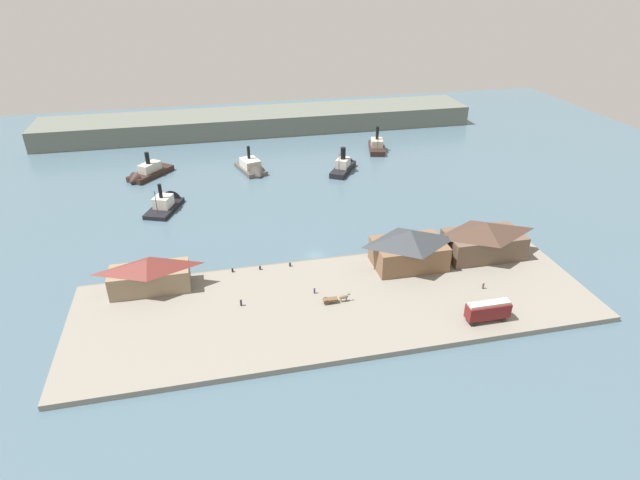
{
  "coord_description": "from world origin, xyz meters",
  "views": [
    {
      "loc": [
        -23.65,
        -110.5,
        65.65
      ],
      "look_at": [
        2.12,
        4.12,
        2.0
      ],
      "focal_mm": 29.38,
      "sensor_mm": 36.0,
      "label": 1
    }
  ],
  "objects_px": {
    "ferry_shed_west_terminal": "(409,247)",
    "mooring_post_center_east": "(233,270)",
    "mooring_post_east": "(290,265)",
    "pedestrian_walking_east": "(483,286)",
    "ferry_departing_north": "(376,145)",
    "ferry_moored_east": "(146,174)",
    "ferry_shed_customs_shed": "(484,239)",
    "street_tram": "(488,310)",
    "mooring_post_center_west": "(260,268)",
    "pedestrian_near_west_shed": "(241,303)",
    "horse_cart": "(336,299)",
    "ferry_shed_central_terminal": "(149,274)",
    "ferry_outer_harbor": "(167,203)",
    "ferry_approaching_west": "(344,166)",
    "pedestrian_near_cart": "(314,291)",
    "ferry_near_quay": "(253,169)"
  },
  "relations": [
    {
      "from": "ferry_departing_north",
      "to": "ferry_moored_east",
      "type": "bearing_deg",
      "value": -172.44
    },
    {
      "from": "ferry_shed_customs_shed",
      "to": "street_tram",
      "type": "bearing_deg",
      "value": -115.88
    },
    {
      "from": "pedestrian_near_west_shed",
      "to": "ferry_near_quay",
      "type": "height_order",
      "value": "ferry_near_quay"
    },
    {
      "from": "ferry_shed_customs_shed",
      "to": "mooring_post_center_west",
      "type": "relative_size",
      "value": 20.94
    },
    {
      "from": "mooring_post_east",
      "to": "pedestrian_walking_east",
      "type": "bearing_deg",
      "value": -25.1
    },
    {
      "from": "ferry_departing_north",
      "to": "pedestrian_near_cart",
      "type": "bearing_deg",
      "value": -115.6
    },
    {
      "from": "ferry_shed_central_terminal",
      "to": "ferry_outer_harbor",
      "type": "relative_size",
      "value": 1.01
    },
    {
      "from": "mooring_post_center_east",
      "to": "ferry_moored_east",
      "type": "xyz_separation_m",
      "value": [
        -23.69,
        68.7,
        -0.11
      ]
    },
    {
      "from": "pedestrian_near_cart",
      "to": "pedestrian_near_west_shed",
      "type": "bearing_deg",
      "value": -176.03
    },
    {
      "from": "mooring_post_center_east",
      "to": "ferry_outer_harbor",
      "type": "distance_m",
      "value": 46.07
    },
    {
      "from": "mooring_post_east",
      "to": "mooring_post_center_east",
      "type": "bearing_deg",
      "value": 178.44
    },
    {
      "from": "ferry_near_quay",
      "to": "ferry_outer_harbor",
      "type": "bearing_deg",
      "value": -141.1
    },
    {
      "from": "ferry_outer_harbor",
      "to": "ferry_near_quay",
      "type": "height_order",
      "value": "ferry_near_quay"
    },
    {
      "from": "street_tram",
      "to": "mooring_post_center_east",
      "type": "bearing_deg",
      "value": 148.47
    },
    {
      "from": "horse_cart",
      "to": "pedestrian_walking_east",
      "type": "height_order",
      "value": "horse_cart"
    },
    {
      "from": "mooring_post_east",
      "to": "ferry_departing_north",
      "type": "relative_size",
      "value": 0.05
    },
    {
      "from": "horse_cart",
      "to": "ferry_shed_west_terminal",
      "type": "bearing_deg",
      "value": 28.68
    },
    {
      "from": "horse_cart",
      "to": "ferry_moored_east",
      "type": "height_order",
      "value": "ferry_moored_east"
    },
    {
      "from": "mooring_post_east",
      "to": "mooring_post_center_east",
      "type": "relative_size",
      "value": 1.0
    },
    {
      "from": "ferry_shed_customs_shed",
      "to": "pedestrian_walking_east",
      "type": "distance_m",
      "value": 15.76
    },
    {
      "from": "ferry_shed_customs_shed",
      "to": "ferry_approaching_west",
      "type": "distance_m",
      "value": 68.75
    },
    {
      "from": "street_tram",
      "to": "pedestrian_walking_east",
      "type": "relative_size",
      "value": 5.58
    },
    {
      "from": "ferry_shed_customs_shed",
      "to": "street_tram",
      "type": "xyz_separation_m",
      "value": [
        -11.81,
        -24.34,
        -1.96
      ]
    },
    {
      "from": "mooring_post_center_west",
      "to": "mooring_post_center_east",
      "type": "bearing_deg",
      "value": 177.29
    },
    {
      "from": "pedestrian_walking_east",
      "to": "mooring_post_center_west",
      "type": "relative_size",
      "value": 1.78
    },
    {
      "from": "ferry_shed_west_terminal",
      "to": "mooring_post_east",
      "type": "bearing_deg",
      "value": 168.88
    },
    {
      "from": "ferry_shed_west_terminal",
      "to": "pedestrian_walking_east",
      "type": "bearing_deg",
      "value": -46.85
    },
    {
      "from": "pedestrian_near_west_shed",
      "to": "ferry_moored_east",
      "type": "relative_size",
      "value": 0.1
    },
    {
      "from": "ferry_shed_central_terminal",
      "to": "mooring_post_east",
      "type": "xyz_separation_m",
      "value": [
        31.41,
        2.87,
        -3.41
      ]
    },
    {
      "from": "street_tram",
      "to": "ferry_approaching_west",
      "type": "bearing_deg",
      "value": 93.32
    },
    {
      "from": "ferry_shed_central_terminal",
      "to": "street_tram",
      "type": "relative_size",
      "value": 1.93
    },
    {
      "from": "street_tram",
      "to": "ferry_moored_east",
      "type": "relative_size",
      "value": 0.51
    },
    {
      "from": "ferry_shed_customs_shed",
      "to": "street_tram",
      "type": "height_order",
      "value": "ferry_shed_customs_shed"
    },
    {
      "from": "mooring_post_center_east",
      "to": "ferry_shed_central_terminal",
      "type": "bearing_deg",
      "value": -169.77
    },
    {
      "from": "ferry_shed_west_terminal",
      "to": "mooring_post_center_east",
      "type": "distance_m",
      "value": 41.56
    },
    {
      "from": "ferry_outer_harbor",
      "to": "ferry_departing_north",
      "type": "relative_size",
      "value": 1.04
    },
    {
      "from": "ferry_shed_west_terminal",
      "to": "mooring_post_east",
      "type": "relative_size",
      "value": 18.73
    },
    {
      "from": "mooring_post_center_east",
      "to": "ferry_departing_north",
      "type": "distance_m",
      "value": 100.65
    },
    {
      "from": "ferry_shed_central_terminal",
      "to": "ferry_moored_east",
      "type": "bearing_deg",
      "value": 94.59
    },
    {
      "from": "mooring_post_east",
      "to": "mooring_post_center_east",
      "type": "distance_m",
      "value": 13.49
    },
    {
      "from": "ferry_shed_customs_shed",
      "to": "ferry_moored_east",
      "type": "relative_size",
      "value": 1.09
    },
    {
      "from": "ferry_outer_harbor",
      "to": "ferry_approaching_west",
      "type": "relative_size",
      "value": 1.03
    },
    {
      "from": "ferry_shed_central_terminal",
      "to": "pedestrian_walking_east",
      "type": "xyz_separation_m",
      "value": [
        71.35,
        -15.84,
        -3.13
      ]
    },
    {
      "from": "pedestrian_near_west_shed",
      "to": "ferry_moored_east",
      "type": "height_order",
      "value": "ferry_moored_east"
    },
    {
      "from": "ferry_departing_north",
      "to": "ferry_moored_east",
      "type": "xyz_separation_m",
      "value": [
        -84.82,
        -11.26,
        -0.14
      ]
    },
    {
      "from": "mooring_post_center_east",
      "to": "ferry_approaching_west",
      "type": "distance_m",
      "value": 74.82
    },
    {
      "from": "horse_cart",
      "to": "ferry_outer_harbor",
      "type": "xyz_separation_m",
      "value": [
        -36.45,
        60.19,
        -0.85
      ]
    },
    {
      "from": "ferry_shed_customs_shed",
      "to": "mooring_post_center_east",
      "type": "height_order",
      "value": "ferry_shed_customs_shed"
    },
    {
      "from": "pedestrian_near_west_shed",
      "to": "mooring_post_east",
      "type": "distance_m",
      "value": 18.54
    },
    {
      "from": "mooring_post_center_east",
      "to": "mooring_post_center_west",
      "type": "relative_size",
      "value": 1.0
    }
  ]
}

